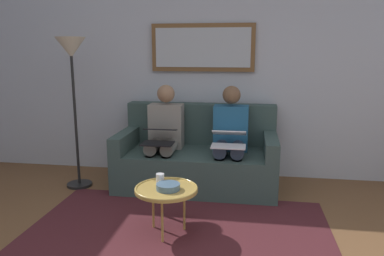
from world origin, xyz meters
TOP-DOWN VIEW (x-y plane):
  - wall_rear at (0.00, -2.60)m, footprint 6.00×0.12m
  - area_rug at (0.00, -0.85)m, footprint 2.60×1.80m
  - couch at (0.00, -2.12)m, footprint 1.76×0.90m
  - framed_mirror at (0.00, -2.51)m, footprint 1.22×0.05m
  - coffee_table at (0.09, -0.90)m, footprint 0.53×0.53m
  - cup at (0.16, -0.99)m, footprint 0.07×0.07m
  - bowl at (0.07, -0.87)m, footprint 0.20×0.20m
  - person_left at (-0.37, -2.05)m, footprint 0.38×0.58m
  - laptop_white at (-0.37, -1.81)m, footprint 0.35×0.36m
  - person_right at (0.37, -2.05)m, footprint 0.38×0.58m
  - laptop_black at (0.37, -1.81)m, footprint 0.33×0.37m
  - standing_lamp at (1.33, -1.85)m, footprint 0.32×0.32m

SIDE VIEW (x-z plane):
  - area_rug at x=0.00m, z-range 0.00..0.01m
  - couch at x=0.00m, z-range -0.14..0.76m
  - coffee_table at x=0.09m, z-range 0.18..0.60m
  - bowl at x=0.07m, z-range 0.40..0.45m
  - cup at x=0.16m, z-range 0.40..0.49m
  - person_left at x=-0.37m, z-range 0.04..1.18m
  - person_right at x=0.37m, z-range 0.04..1.18m
  - laptop_white at x=-0.37m, z-range 0.55..0.70m
  - laptop_black at x=0.37m, z-range 0.56..0.71m
  - wall_rear at x=0.00m, z-range 0.00..2.60m
  - standing_lamp at x=1.33m, z-range 0.54..2.20m
  - framed_mirror at x=0.00m, z-range 1.27..1.83m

